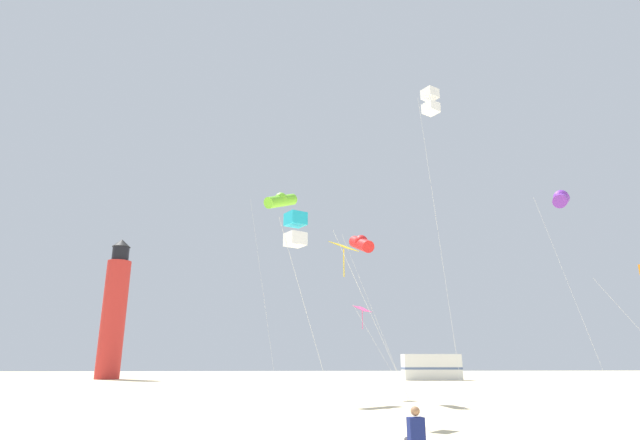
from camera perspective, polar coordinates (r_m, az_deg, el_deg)
kite_flyer_standing at (r=11.71m, az=10.87°, el=-22.97°), size 0.38×0.53×1.16m
kite_diamond_rainbow at (r=30.31m, az=4.98°, el=-10.50°), size 3.23×2.95×5.31m
kite_tube_scarlet at (r=28.84m, az=4.78°, el=-2.70°), size 3.49×3.41×9.37m
kite_tube_violet at (r=29.07m, az=26.05°, el=2.18°), size 2.67×2.88×11.02m
kite_diamond_gold at (r=19.16m, az=2.94°, el=-3.70°), size 3.18×3.12×6.59m
kite_box_white at (r=23.15m, az=12.61°, el=13.14°), size 1.07×1.07×13.80m
kite_tube_lime at (r=30.33m, az=-4.53°, el=2.26°), size 2.94×3.03×12.24m
kite_box_cyan at (r=16.63m, az=-2.85°, el=-1.10°), size 1.97×1.84×6.93m
lighthouse_distant at (r=65.70m, az=-22.64°, el=-9.69°), size 2.80×2.80×16.80m
rv_van_white at (r=59.22m, az=12.71°, el=-16.22°), size 6.50×2.52×2.80m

